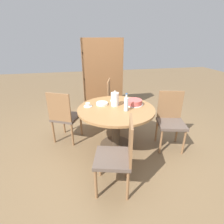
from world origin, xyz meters
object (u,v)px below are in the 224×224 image
Objects in this scene: chair_d at (118,154)px; bookshelf at (103,77)px; chair_b at (115,101)px; cake_main at (134,102)px; water_bottle at (126,104)px; chair_a at (171,119)px; cup_b at (114,100)px; chair_c at (64,116)px; cup_a at (88,105)px; coffee_pot at (115,99)px.

bookshelf is at bearing -169.68° from chair_d.
chair_b is 3.23× the size of cake_main.
bookshelf is at bearing 92.57° from water_bottle.
chair_d is (-1.06, -0.73, 0.00)m from chair_a.
cake_main is at bearing 99.98° from bookshelf.
chair_d is 1.11m from cake_main.
cup_b is (-0.09, 0.45, -0.09)m from water_bottle.
chair_c is 3.41× the size of water_bottle.
cake_main is (1.15, -0.26, 0.25)m from chair_c.
cake_main is at bearing -5.94° from cup_a.
chair_d is 1.09m from cup_a.
cake_main is (0.27, -1.54, -0.09)m from bookshelf.
chair_b and chair_d have the same top height.
cup_b is at bearing 164.77° from chair_a.
bookshelf reaches higher than cup_b.
chair_b is 6.89× the size of cup_b.
coffee_pot is 0.33m from cake_main.
coffee_pot is (0.17, 0.98, 0.33)m from chair_d.
cake_main is (0.14, -0.80, 0.25)m from chair_b.
cup_a is at bearing -160.32° from cup_b.
chair_a is at bearing -15.69° from coffee_pot.
water_bottle reaches higher than chair_c.
coffee_pot is (-0.05, -1.52, -0.01)m from bookshelf.
water_bottle is at bearing -78.98° from cup_b.
coffee_pot is 0.94× the size of water_bottle.
chair_b is at bearing 75.63° from cup_b.
water_bottle is 2.02× the size of cup_a.
coffee_pot is 1.90× the size of cup_b.
water_bottle reaches higher than chair_b.
chair_b is at bearing 86.91° from water_bottle.
chair_b reaches higher than cake_main.
cup_a is (-0.26, 1.04, 0.23)m from chair_d.
cup_b is at bearing -154.68° from chair_c.
chair_b is at bearing -175.97° from chair_d.
chair_d is at bearing -75.94° from cup_a.
chair_b is 0.83m from bookshelf.
cake_main is at bearing 168.29° from chair_d.
water_bottle reaches higher than chair_a.
bookshelf is at bearing 129.14° from chair_a.
water_bottle is at bearing -167.54° from chair_a.
chair_d is 1.24m from cup_b.
chair_a is 0.98m from coffee_pot.
chair_a and chair_b have the same top height.
cup_b is at bearing 138.99° from cake_main.
chair_b is 1.00× the size of chair_c.
coffee_pot is 0.89× the size of cake_main.
water_bottle is at bearing -132.69° from cake_main.
chair_d reaches higher than cake_main.
coffee_pot is (-0.89, 0.25, 0.33)m from chair_a.
bookshelf reaches higher than cake_main.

